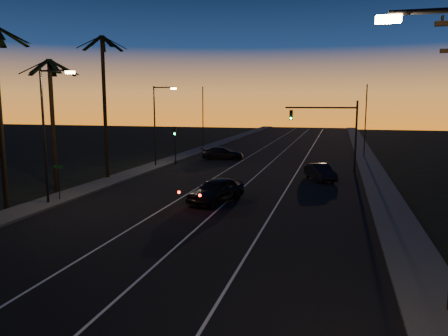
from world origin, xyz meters
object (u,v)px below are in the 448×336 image
(signal_mast, at_px, (332,123))
(cross_car, at_px, (222,153))
(lead_car, at_px, (216,190))
(right_car, at_px, (320,172))

(signal_mast, relative_size, cross_car, 1.31)
(signal_mast, distance_m, cross_car, 14.57)
(lead_car, distance_m, right_car, 12.52)
(signal_mast, height_order, cross_car, signal_mast)
(lead_car, bearing_deg, signal_mast, 66.10)
(lead_car, xyz_separation_m, cross_car, (-5.48, 22.19, -0.11))
(lead_car, distance_m, cross_car, 22.86)
(signal_mast, height_order, lead_car, signal_mast)
(lead_car, height_order, cross_car, lead_car)
(signal_mast, bearing_deg, right_car, -97.25)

